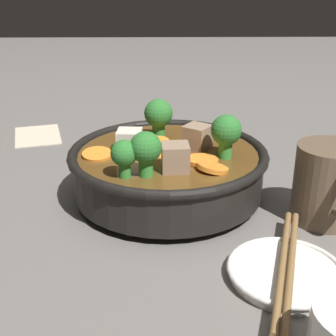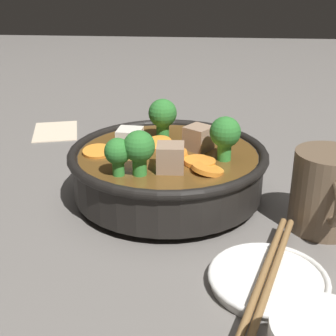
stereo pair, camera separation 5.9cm
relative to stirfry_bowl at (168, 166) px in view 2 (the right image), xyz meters
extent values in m
plane|color=slate|center=(0.00, 0.00, -0.04)|extent=(3.00, 3.00, 0.00)
cylinder|color=black|center=(0.00, 0.00, -0.04)|extent=(0.13, 0.13, 0.01)
cylinder|color=black|center=(0.00, 0.00, -0.01)|extent=(0.24, 0.24, 0.05)
torus|color=black|center=(0.00, 0.00, 0.02)|extent=(0.25, 0.25, 0.01)
cylinder|color=brown|center=(0.00, 0.00, 0.00)|extent=(0.23, 0.23, 0.03)
cylinder|color=orange|center=(0.05, 0.05, 0.02)|extent=(0.05, 0.05, 0.01)
cylinder|color=orange|center=(0.03, 0.04, 0.02)|extent=(0.05, 0.05, 0.01)
cylinder|color=orange|center=(0.01, -0.09, 0.02)|extent=(0.04, 0.04, 0.01)
cylinder|color=orange|center=(0.02, 0.01, 0.02)|extent=(0.04, 0.04, 0.01)
cylinder|color=orange|center=(-0.02, -0.01, 0.02)|extent=(0.04, 0.04, 0.01)
cylinder|color=green|center=(0.02, 0.07, 0.03)|extent=(0.02, 0.02, 0.02)
sphere|color=#2D752D|center=(0.02, 0.07, 0.05)|extent=(0.04, 0.04, 0.04)
cylinder|color=green|center=(-0.05, -0.01, 0.03)|extent=(0.02, 0.02, 0.02)
sphere|color=#2D752D|center=(-0.05, -0.01, 0.05)|extent=(0.04, 0.04, 0.04)
cylinder|color=green|center=(0.07, -0.05, 0.03)|extent=(0.01, 0.01, 0.02)
sphere|color=#2D752D|center=(0.07, -0.05, 0.05)|extent=(0.03, 0.03, 0.03)
cylinder|color=green|center=(0.07, -0.03, 0.03)|extent=(0.02, 0.02, 0.02)
sphere|color=#2D752D|center=(0.07, -0.03, 0.05)|extent=(0.04, 0.04, 0.04)
cube|color=#9E7F66|center=(-0.02, 0.04, 0.03)|extent=(0.04, 0.04, 0.03)
cube|color=silver|center=(0.00, -0.05, 0.03)|extent=(0.03, 0.03, 0.03)
cube|color=#9E7F66|center=(0.05, 0.01, 0.03)|extent=(0.03, 0.03, 0.03)
cylinder|color=white|center=(0.18, 0.11, -0.04)|extent=(0.11, 0.11, 0.01)
torus|color=white|center=(0.18, 0.11, -0.03)|extent=(0.11, 0.11, 0.01)
cylinder|color=brown|center=(0.06, 0.18, 0.00)|extent=(0.08, 0.08, 0.09)
torus|color=brown|center=(0.10, 0.18, 0.01)|extent=(0.05, 0.01, 0.05)
cube|color=beige|center=(-0.25, -0.23, -0.04)|extent=(0.13, 0.10, 0.00)
cylinder|color=olive|center=(0.18, 0.11, -0.03)|extent=(0.19, 0.07, 0.01)
cylinder|color=olive|center=(0.17, 0.11, -0.03)|extent=(0.19, 0.07, 0.01)
camera|label=1|loc=(0.55, -0.01, 0.23)|focal=50.00mm
camera|label=2|loc=(0.55, 0.05, 0.23)|focal=50.00mm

